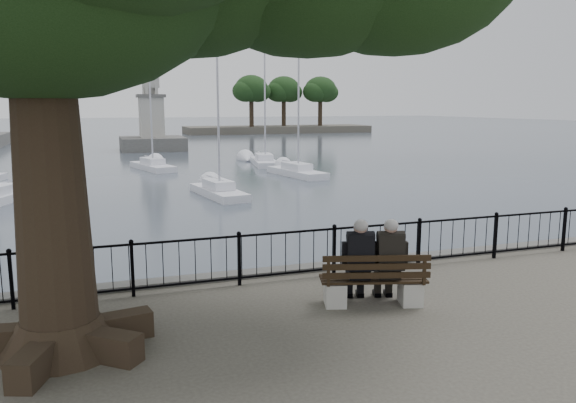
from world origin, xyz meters
name	(u,v)px	position (x,y,z in m)	size (l,w,h in m)	color
harbor	(280,296)	(0.00, 3.00, -0.50)	(260.00, 260.00, 1.20)	#4E4C48
railing	(288,253)	(0.00, 2.50, 0.56)	(22.06, 0.06, 1.00)	black
bench	(373,287)	(0.94, 0.65, 0.34)	(1.93, 1.05, 0.97)	#A5A298
person_left	(358,264)	(0.73, 0.83, 0.71)	(0.59, 0.84, 1.55)	black
person_right	(388,264)	(1.23, 0.68, 0.71)	(0.59, 0.84, 1.55)	black
lion_monument	(152,127)	(2.00, 49.93, 1.28)	(6.15, 6.15, 9.04)	#4E4C48
sailboat_c	(219,190)	(2.17, 19.36, -0.71)	(2.09, 5.16, 9.02)	white
sailboat_d	(297,171)	(8.62, 25.78, -0.72)	(2.46, 5.60, 9.08)	white
sailboat_f	(153,165)	(0.25, 32.33, -0.67)	(2.81, 5.52, 11.28)	white
sailboat_g	(264,161)	(8.56, 32.85, -0.71)	(2.41, 5.74, 9.80)	white
far_shore	(282,108)	(25.54, 79.46, 3.00)	(30.00, 8.60, 9.18)	#46433B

